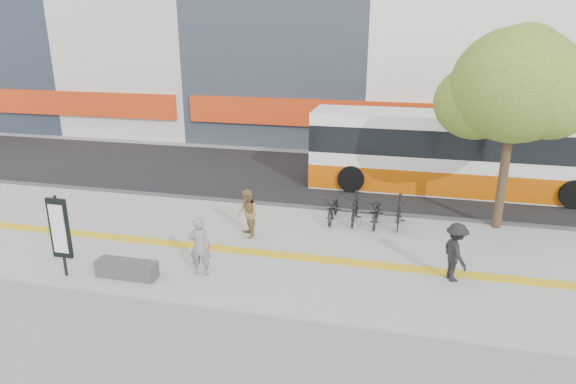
% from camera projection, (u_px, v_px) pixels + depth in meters
% --- Properties ---
extents(ground, '(120.00, 120.00, 0.00)m').
position_uv_depth(ground, '(238.00, 270.00, 13.51)').
color(ground, slate).
rests_on(ground, ground).
extents(sidewalk, '(40.00, 7.00, 0.08)m').
position_uv_depth(sidewalk, '(255.00, 246.00, 14.88)').
color(sidewalk, gray).
rests_on(sidewalk, ground).
extents(tactile_strip, '(40.00, 0.45, 0.01)m').
position_uv_depth(tactile_strip, '(249.00, 251.00, 14.40)').
color(tactile_strip, gold).
rests_on(tactile_strip, sidewalk).
extents(street, '(40.00, 8.00, 0.06)m').
position_uv_depth(street, '(306.00, 177.00, 21.80)').
color(street, black).
rests_on(street, ground).
extents(curb, '(40.00, 0.25, 0.14)m').
position_uv_depth(curb, '(283.00, 206.00, 18.10)').
color(curb, '#3D3D3F').
rests_on(curb, ground).
extents(bench, '(1.60, 0.45, 0.45)m').
position_uv_depth(bench, '(127.00, 269.00, 12.89)').
color(bench, '#3D3D3F').
rests_on(bench, sidewalk).
extents(signboard, '(0.55, 0.10, 2.20)m').
position_uv_depth(signboard, '(60.00, 230.00, 12.64)').
color(signboard, black).
rests_on(signboard, sidewalk).
extents(street_tree, '(4.40, 3.80, 6.31)m').
position_uv_depth(street_tree, '(514.00, 88.00, 14.91)').
color(street_tree, '#372219').
rests_on(street_tree, sidewalk).
extents(bus, '(11.39, 2.70, 3.03)m').
position_uv_depth(bus, '(457.00, 155.00, 19.50)').
color(bus, white).
rests_on(bus, street).
extents(bicycle_row, '(2.67, 1.73, 1.00)m').
position_uv_depth(bicycle_row, '(365.00, 210.00, 16.34)').
color(bicycle_row, black).
rests_on(bicycle_row, sidewalk).
extents(seated_woman, '(0.62, 0.46, 1.58)m').
position_uv_depth(seated_woman, '(200.00, 246.00, 12.86)').
color(seated_woman, black).
rests_on(seated_woman, sidewalk).
extents(pedestrian_tan, '(0.88, 0.93, 1.51)m').
position_uv_depth(pedestrian_tan, '(247.00, 214.00, 15.21)').
color(pedestrian_tan, olive).
rests_on(pedestrian_tan, sidewalk).
extents(pedestrian_dark, '(0.90, 1.14, 1.54)m').
position_uv_depth(pedestrian_dark, '(456.00, 252.00, 12.58)').
color(pedestrian_dark, black).
rests_on(pedestrian_dark, sidewalk).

